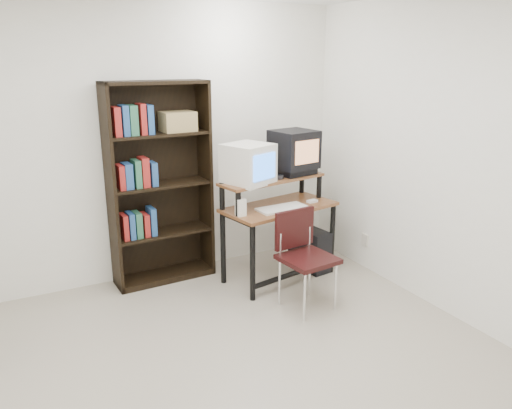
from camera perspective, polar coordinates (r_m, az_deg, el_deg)
name	(u,v)px	position (r m, az deg, el deg)	size (l,w,h in m)	color
floor	(237,385)	(3.52, -2.19, -19.87)	(4.00, 4.00, 0.01)	#B9AE99
back_wall	(144,145)	(4.79, -12.69, 6.67)	(4.00, 0.01, 2.60)	white
right_wall	(471,163)	(4.17, 23.35, 4.33)	(0.01, 4.00, 2.60)	white
computer_desk	(278,211)	(4.75, 2.54, -0.79)	(1.16, 0.73, 0.98)	brown
crt_monitor	(248,164)	(4.55, -0.90, 4.66)	(0.50, 0.50, 0.36)	white
vcr	(295,171)	(4.91, 4.52, 3.81)	(0.36, 0.26, 0.08)	black
crt_tv	(294,149)	(4.86, 4.36, 6.32)	(0.44, 0.43, 0.36)	black
cd_spindle	(278,177)	(4.72, 2.51, 3.13)	(0.12, 0.12, 0.05)	#26262B
keyboard	(282,209)	(4.61, 3.00, -0.52)	(0.47, 0.21, 0.04)	white
mousepad	(310,204)	(4.85, 6.23, 0.11)	(0.22, 0.18, 0.01)	black
mouse	(312,202)	(4.86, 6.44, 0.34)	(0.10, 0.06, 0.03)	white
desk_speaker	(241,208)	(4.40, -1.77, -0.42)	(0.08, 0.07, 0.17)	white
pc_tower	(309,249)	(5.13, 6.13, -5.03)	(0.20, 0.45, 0.42)	black
school_chair	(303,249)	(4.28, 5.37, -5.10)	(0.47, 0.47, 0.84)	black
bookshelf	(159,182)	(4.75, -11.07, 2.53)	(0.96, 0.36, 1.89)	black
wall_outlet	(365,240)	(5.21, 12.33, -3.94)	(0.02, 0.08, 0.12)	beige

